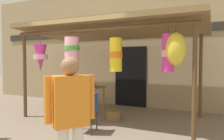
{
  "coord_description": "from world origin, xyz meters",
  "views": [
    {
      "loc": [
        2.9,
        -4.35,
        1.54
      ],
      "look_at": [
        0.33,
        1.14,
        1.27
      ],
      "focal_mm": 35.29,
      "sensor_mm": 36.0,
      "label": 1
    }
  ],
  "objects": [
    {
      "name": "vendor_in_orange",
      "position": [
        1.4,
        -2.28,
        0.93
      ],
      "size": [
        0.42,
        0.48,
        1.58
      ],
      "color": "silver",
      "rests_on": "ground_plane"
    },
    {
      "name": "flower_heap_on_table",
      "position": [
        -0.54,
        1.12,
        0.84
      ],
      "size": [
        0.75,
        0.52,
        0.1
      ],
      "color": "orange",
      "rests_on": "display_table"
    },
    {
      "name": "market_stall_canopy",
      "position": [
        0.44,
        0.85,
        2.19
      ],
      "size": [
        4.84,
        2.48,
        2.52
      ],
      "color": "brown",
      "rests_on": "ground_plane"
    },
    {
      "name": "ground_plane",
      "position": [
        0.0,
        0.0,
        0.0
      ],
      "size": [
        30.0,
        30.0,
        0.0
      ],
      "primitive_type": "plane",
      "color": "#756656"
    },
    {
      "name": "wicker_basket_spare",
      "position": [
        -0.02,
        0.13,
        0.12
      ],
      "size": [
        0.49,
        0.49,
        0.24
      ],
      "primitive_type": "cylinder",
      "color": "brown",
      "rests_on": "ground_plane"
    },
    {
      "name": "folding_chair",
      "position": [
        0.5,
        -0.35,
        0.5
      ],
      "size": [
        0.46,
        0.46,
        0.84
      ],
      "color": "#2347A8",
      "rests_on": "ground_plane"
    },
    {
      "name": "display_table",
      "position": [
        -0.6,
        1.08,
        0.69
      ],
      "size": [
        1.25,
        0.61,
        0.79
      ],
      "color": "brown",
      "rests_on": "ground_plane"
    },
    {
      "name": "wicker_basket_by_table",
      "position": [
        0.56,
        0.72,
        0.12
      ],
      "size": [
        0.4,
        0.4,
        0.24
      ],
      "primitive_type": "cylinder",
      "color": "brown",
      "rests_on": "ground_plane"
    },
    {
      "name": "shop_facade",
      "position": [
        0.0,
        2.71,
        2.02
      ],
      "size": [
        11.69,
        0.29,
        4.05
      ],
      "color": "#9E8966",
      "rests_on": "ground_plane"
    }
  ]
}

